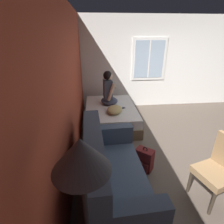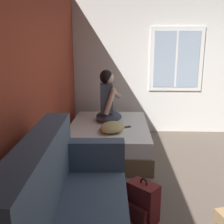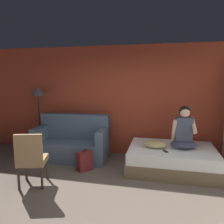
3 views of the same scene
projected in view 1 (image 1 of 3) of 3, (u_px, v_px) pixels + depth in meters
name	position (u px, v px, depth m)	size (l,w,h in m)	color
ground_plane	(194.00, 148.00, 3.70)	(40.00, 40.00, 0.00)	brown
wall_back_accent	(67.00, 90.00, 2.92)	(9.87, 0.16, 2.70)	#993823
wall_side_with_window	(160.00, 63.00, 5.41)	(0.19, 6.27, 2.70)	silver
bed	(111.00, 115.00, 4.61)	(1.80, 1.31, 0.48)	brown
couch	(111.00, 176.00, 2.44)	(1.74, 0.90, 1.04)	#47566B
side_chair	(220.00, 168.00, 2.39)	(0.57, 0.57, 0.98)	#382D23
person_seated	(109.00, 91.00, 4.55)	(0.56, 0.49, 0.88)	#383D51
backpack	(144.00, 160.00, 3.05)	(0.35, 0.35, 0.46)	maroon
throw_pillow	(115.00, 110.00, 4.16)	(0.48, 0.36, 0.14)	tan
cell_phone	(122.00, 108.00, 4.40)	(0.07, 0.14, 0.01)	black
floor_lamp	(83.00, 176.00, 1.06)	(0.36, 0.36, 1.70)	black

